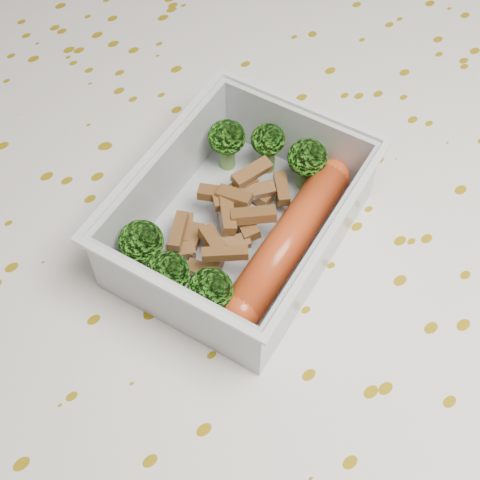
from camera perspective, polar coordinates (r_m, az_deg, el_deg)
dining_table at (r=0.50m, az=-1.43°, el=-7.16°), size 1.40×0.90×0.75m
tablecloth at (r=0.46m, az=-1.56°, el=-4.34°), size 1.46×0.96×0.19m
lunch_container at (r=0.42m, az=0.01°, el=1.50°), size 0.19×0.17×0.06m
broccoli_florets at (r=0.41m, az=-1.78°, el=2.58°), size 0.15×0.11×0.04m
meat_pile at (r=0.42m, az=-1.00°, el=2.07°), size 0.10×0.06×0.03m
sausage at (r=0.41m, az=4.20°, el=0.03°), size 0.13×0.06×0.02m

